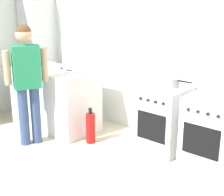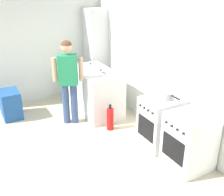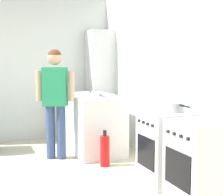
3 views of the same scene
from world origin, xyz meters
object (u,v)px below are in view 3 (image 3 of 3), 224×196
(oven_right, at_px, (203,163))
(knife_bread, at_px, (99,96))
(pot, at_px, (176,108))
(fire_extinguisher, at_px, (105,151))
(knife_utility, at_px, (104,96))
(person, at_px, (55,94))
(knife_paring, at_px, (90,92))
(oven_left, at_px, (169,147))
(larder_cabinet, at_px, (100,84))

(oven_right, bearing_deg, knife_bread, -172.01)
(pot, bearing_deg, fire_extinguisher, -149.81)
(knife_utility, xyz_separation_m, person, (-0.09, -0.73, 0.05))
(knife_bread, height_order, knife_paring, same)
(pot, xyz_separation_m, knife_bread, (-1.60, -0.37, -0.00))
(knife_utility, xyz_separation_m, fire_extinguisher, (0.53, -0.19, -0.69))
(oven_left, relative_size, oven_right, 1.00)
(oven_left, bearing_deg, pot, 48.87)
(pot, bearing_deg, person, -145.01)
(fire_extinguisher, bearing_deg, knife_utility, 159.72)
(knife_utility, bearing_deg, pot, 13.24)
(knife_paring, xyz_separation_m, larder_cabinet, (-0.51, 0.37, 0.09))
(fire_extinguisher, bearing_deg, pot, 30.19)
(oven_right, relative_size, person, 0.53)
(person, height_order, fire_extinguisher, person)
(oven_left, relative_size, larder_cabinet, 0.42)
(pot, bearing_deg, knife_paring, -171.66)
(pot, relative_size, knife_utility, 1.50)
(fire_extinguisher, bearing_deg, oven_left, 28.78)
(knife_utility, xyz_separation_m, larder_cabinet, (-1.25, 0.39, 0.10))
(knife_utility, bearing_deg, fire_extinguisher, -20.28)
(pot, distance_m, knife_bread, 1.64)
(person, bearing_deg, pot, 34.99)
(pot, distance_m, fire_extinguisher, 1.27)
(pot, xyz_separation_m, fire_extinguisher, (-0.92, -0.54, -0.69))
(oven_left, height_order, fire_extinguisher, oven_left)
(knife_paring, bearing_deg, oven_right, 5.37)
(knife_utility, xyz_separation_m, knife_paring, (-0.74, 0.02, 0.00))
(knife_utility, bearing_deg, knife_bread, -169.60)
(pot, relative_size, person, 0.24)
(oven_right, relative_size, pot, 2.25)
(knife_bread, xyz_separation_m, fire_extinguisher, (0.68, -0.17, -0.69))
(oven_left, bearing_deg, knife_paring, -172.98)
(knife_bread, height_order, larder_cabinet, larder_cabinet)
(knife_bread, bearing_deg, pot, 12.97)
(knife_utility, bearing_deg, knife_paring, 178.47)
(knife_bread, height_order, person, person)
(oven_left, height_order, knife_utility, knife_utility)
(knife_bread, xyz_separation_m, person, (0.06, -0.71, 0.05))
(oven_right, distance_m, fire_extinguisher, 1.62)
(oven_left, relative_size, fire_extinguisher, 1.70)
(oven_left, xyz_separation_m, larder_cabinet, (-2.65, 0.10, 0.57))
(knife_paring, bearing_deg, pot, 8.34)
(fire_extinguisher, xyz_separation_m, larder_cabinet, (-1.78, 0.58, 0.78))
(oven_left, height_order, person, person)
(oven_right, height_order, knife_paring, knife_paring)
(oven_left, xyz_separation_m, knife_paring, (-2.14, -0.26, 0.48))
(oven_left, distance_m, larder_cabinet, 2.71)
(knife_bread, distance_m, knife_utility, 0.15)
(knife_paring, distance_m, person, 1.00)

